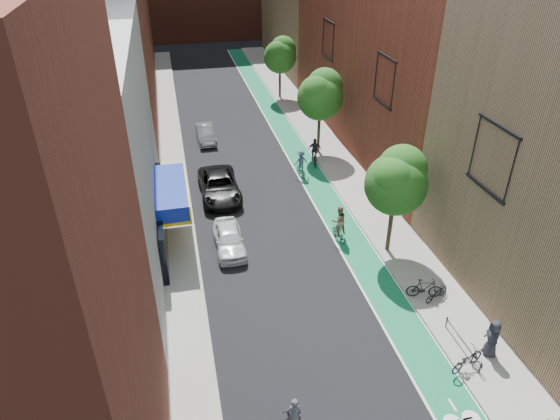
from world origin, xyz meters
TOP-DOWN VIEW (x-y plane):
  - ground at (0.00, 0.00)m, footprint 160.00×160.00m
  - bike_lane at (4.00, 26.00)m, footprint 2.00×68.00m
  - sidewalk_left at (-6.00, 26.00)m, footprint 2.00×68.00m
  - sidewalk_right at (6.50, 26.00)m, footprint 3.00×68.00m
  - building_left_white at (-11.00, 14.00)m, footprint 8.00×20.00m
  - building_right_mid_red at (12.00, 26.00)m, footprint 8.00×28.00m
  - tree_near at (5.65, 10.02)m, footprint 3.40×3.36m
  - tree_mid at (5.65, 24.02)m, footprint 3.55×3.53m
  - tree_far at (5.65, 38.02)m, footprint 3.30×3.25m
  - parked_car_white at (-3.19, 12.27)m, footprint 1.64×4.05m
  - parked_car_black at (-3.00, 18.60)m, footprint 2.63×5.62m
  - parked_car_silver at (-3.00, 28.36)m, footprint 1.52×4.09m
  - cyclist_lane_near at (3.25, 11.84)m, footprint 1.02×1.54m
  - cyclist_lane_mid at (4.70, 21.89)m, footprint 1.12×1.67m
  - cyclist_lane_far at (3.20, 20.35)m, footprint 1.16×1.52m
  - parked_bike_near at (5.40, 1.20)m, footprint 1.89×1.18m
  - parked_bike_mid at (5.74, 5.77)m, footprint 1.90×0.97m
  - parked_bike_far at (6.25, 5.48)m, footprint 1.60×1.09m
  - pedestrian at (6.80, 1.69)m, footprint 0.77×1.01m

SIDE VIEW (x-z plane):
  - ground at x=0.00m, z-range 0.00..0.00m
  - bike_lane at x=4.00m, z-range 0.00..0.01m
  - sidewalk_left at x=-6.00m, z-range 0.00..0.15m
  - sidewalk_right at x=6.50m, z-range 0.00..0.15m
  - parked_bike_far at x=6.25m, z-range 0.15..0.95m
  - parked_bike_near at x=5.40m, z-range 0.15..1.09m
  - parked_car_silver at x=-3.00m, z-range 0.00..1.34m
  - parked_car_white at x=-3.19m, z-range 0.00..1.38m
  - parked_bike_mid at x=5.74m, z-range 0.15..1.25m
  - parked_car_black at x=-3.00m, z-range 0.00..1.55m
  - cyclist_lane_mid at x=4.70m, z-range -0.22..1.93m
  - cyclist_lane_far at x=3.20m, z-range -0.07..1.92m
  - cyclist_lane_near at x=3.25m, z-range -0.09..2.15m
  - pedestrian at x=6.80m, z-range 0.15..2.00m
  - tree_far at x=5.65m, z-range 1.40..7.60m
  - tree_near at x=5.65m, z-range 1.45..7.87m
  - tree_mid at x=5.65m, z-range 1.52..8.26m
  - building_left_white at x=-11.00m, z-range 0.00..12.00m
  - building_right_mid_red at x=12.00m, z-range 0.00..22.00m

